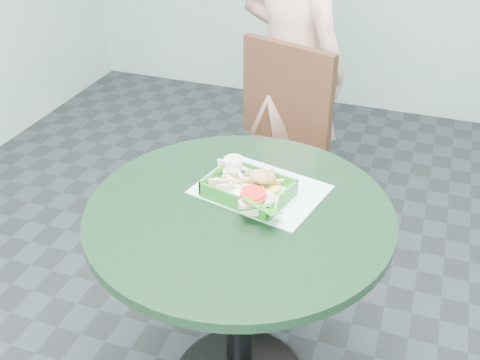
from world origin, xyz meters
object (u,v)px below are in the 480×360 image
(crab_sandwich, at_px, (260,184))
(sauce_ramekin, at_px, (226,170))
(cafe_table, at_px, (239,259))
(food_basket, at_px, (248,197))
(diner_person, at_px, (291,59))
(dining_chair, at_px, (278,140))

(crab_sandwich, bearing_deg, sauce_ramekin, 163.56)
(crab_sandwich, bearing_deg, cafe_table, -108.13)
(cafe_table, height_order, food_basket, food_basket)
(cafe_table, xyz_separation_m, diner_person, (-0.15, 1.12, 0.23))
(dining_chair, relative_size, crab_sandwich, 8.23)
(diner_person, bearing_deg, dining_chair, 121.23)
(diner_person, bearing_deg, food_basket, 123.50)
(crab_sandwich, distance_m, sauce_ramekin, 0.13)
(dining_chair, height_order, food_basket, dining_chair)
(diner_person, bearing_deg, cafe_table, 122.78)
(cafe_table, xyz_separation_m, food_basket, (0.00, 0.07, 0.19))
(dining_chair, height_order, diner_person, diner_person)
(cafe_table, distance_m, dining_chair, 0.86)
(dining_chair, distance_m, food_basket, 0.83)
(diner_person, bearing_deg, crab_sandwich, 125.26)
(dining_chair, bearing_deg, sauce_ramekin, -69.13)
(diner_person, xyz_separation_m, crab_sandwich, (0.19, -1.02, -0.01))
(cafe_table, bearing_deg, sauce_ramekin, 124.52)
(dining_chair, distance_m, diner_person, 0.38)
(dining_chair, relative_size, food_basket, 3.92)
(cafe_table, bearing_deg, diner_person, 97.86)
(food_basket, relative_size, crab_sandwich, 2.10)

